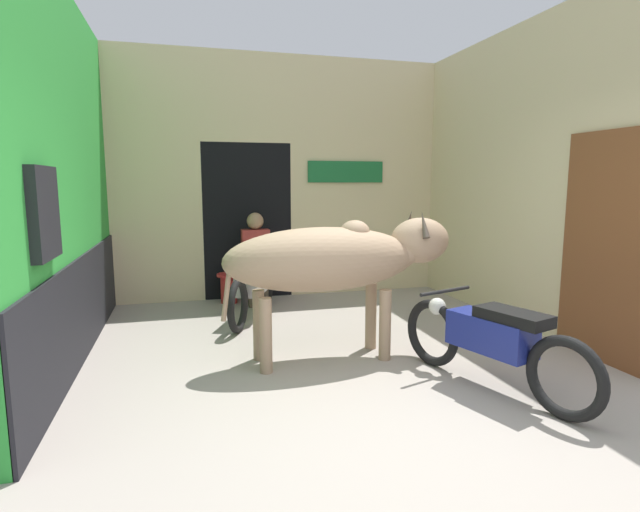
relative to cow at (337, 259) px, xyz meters
The scene contains 9 objects.
ground_plane 1.71m from the cow, 88.91° to the right, with size 30.00×30.00×0.00m, color #9E9389.
wall_left_shopfront 2.56m from the cow, 165.00° to the left, with size 0.25×4.15×3.40m.
wall_back_with_doorway 3.05m from the cow, 93.32° to the left, with size 4.65×0.93×3.40m.
wall_right_with_door 2.61m from the cow, 13.78° to the left, with size 0.22×4.15×3.40m.
cow is the anchor object (origin of this frame).
motorcycle_near 1.49m from the cow, 45.99° to the right, with size 0.75×1.79×0.72m.
motorcycle_far 1.83m from the cow, 108.55° to the left, with size 0.87×1.77×0.72m.
shopkeeper_seated 2.34m from the cow, 100.59° to the left, with size 0.37×0.34×1.24m.
plastic_stool 2.69m from the cow, 107.60° to the left, with size 0.32×0.32×0.41m.
Camera 1 is at (-1.36, -2.89, 1.63)m, focal length 28.00 mm.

